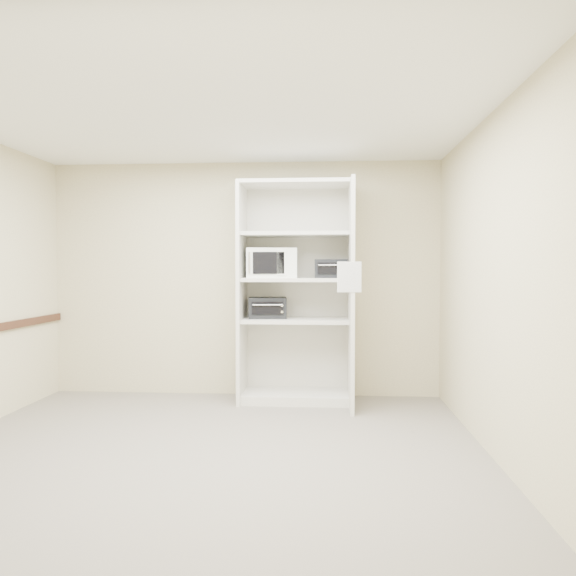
# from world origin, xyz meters

# --- Properties ---
(floor) EXTENTS (4.50, 4.00, 0.01)m
(floor) POSITION_xyz_m (0.00, 0.00, 0.00)
(floor) COLOR slate
(floor) RESTS_ON ground
(ceiling) EXTENTS (4.50, 4.00, 0.01)m
(ceiling) POSITION_xyz_m (0.00, 0.00, 2.70)
(ceiling) COLOR white
(wall_back) EXTENTS (4.50, 0.02, 2.70)m
(wall_back) POSITION_xyz_m (0.00, 2.00, 1.35)
(wall_back) COLOR beige
(wall_back) RESTS_ON ground
(wall_front) EXTENTS (4.50, 0.02, 2.70)m
(wall_front) POSITION_xyz_m (0.00, -2.00, 1.35)
(wall_front) COLOR beige
(wall_front) RESTS_ON ground
(wall_right) EXTENTS (0.02, 4.00, 2.70)m
(wall_right) POSITION_xyz_m (2.25, 0.00, 1.35)
(wall_right) COLOR beige
(wall_right) RESTS_ON ground
(shelving_unit) EXTENTS (1.24, 0.92, 2.42)m
(shelving_unit) POSITION_xyz_m (0.67, 1.70, 1.13)
(shelving_unit) COLOR beige
(shelving_unit) RESTS_ON floor
(microwave) EXTENTS (0.59, 0.48, 0.33)m
(microwave) POSITION_xyz_m (0.35, 1.73, 1.53)
(microwave) COLOR white
(microwave) RESTS_ON shelving_unit
(toaster_oven_upper) EXTENTS (0.36, 0.27, 0.20)m
(toaster_oven_upper) POSITION_xyz_m (1.01, 1.66, 1.47)
(toaster_oven_upper) COLOR black
(toaster_oven_upper) RESTS_ON shelving_unit
(toaster_oven_lower) EXTENTS (0.45, 0.35, 0.23)m
(toaster_oven_lower) POSITION_xyz_m (0.30, 1.74, 1.04)
(toaster_oven_lower) COLOR black
(toaster_oven_lower) RESTS_ON shelving_unit
(paper_sign) EXTENTS (0.23, 0.02, 0.30)m
(paper_sign) POSITION_xyz_m (1.18, 1.07, 1.39)
(paper_sign) COLOR white
(paper_sign) RESTS_ON shelving_unit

